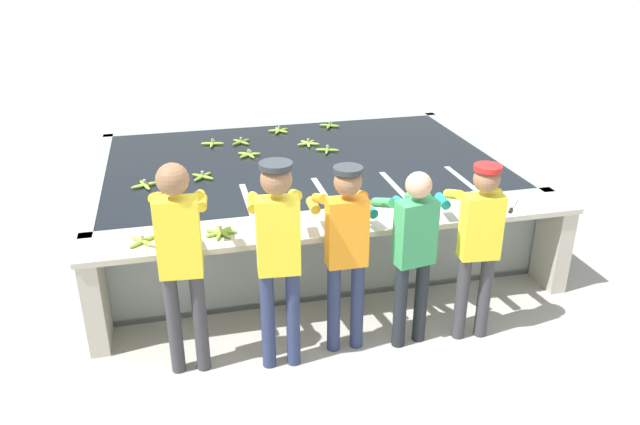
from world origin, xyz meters
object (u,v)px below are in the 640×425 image
Objects in this scene: banana_bunch_floating_0 at (203,176)px; banana_bunch_floating_6 at (327,150)px; worker_0 at (180,250)px; banana_bunch_floating_8 at (241,142)px; worker_1 at (278,246)px; banana_bunch_floating_7 at (330,125)px; banana_bunch_floating_2 at (279,131)px; worker_4 at (478,236)px; banana_bunch_ledge_0 at (143,241)px; banana_bunch_floating_1 at (189,201)px; knife_0 at (512,208)px; worker_2 at (346,242)px; banana_bunch_floating_5 at (145,185)px; banana_bunch_floating_4 at (249,154)px; banana_bunch_floating_3 at (213,143)px; banana_bunch_floating_9 at (308,143)px; worker_3 at (412,244)px; banana_bunch_ledge_1 at (221,233)px.

banana_bunch_floating_0 and banana_bunch_floating_6 have the same top height.
banana_bunch_floating_8 is at bearing 74.74° from worker_0.
worker_1 reaches higher than banana_bunch_floating_7.
banana_bunch_floating_2 is (0.63, 3.47, -0.15)m from worker_1.
banana_bunch_ledge_0 is at bearing 167.13° from worker_4.
banana_bunch_floating_1 is at bearing 148.48° from worker_4.
banana_bunch_floating_6 is at bearing 121.52° from knife_0.
worker_2 is 6.88× the size of banana_bunch_ledge_0.
banana_bunch_floating_5 is at bearing -136.55° from banana_bunch_floating_2.
worker_1 is at bearing -92.78° from banana_bunch_floating_4.
banana_bunch_floating_4 is 1.12× the size of banana_bunch_floating_8.
banana_bunch_floating_3 and banana_bunch_floating_8 have the same top height.
banana_bunch_ledge_0 is at bearing -118.11° from banana_bunch_floating_1.
worker_0 is 4.00m from banana_bunch_floating_7.
banana_bunch_floating_2 is 1.11× the size of banana_bunch_floating_8.
banana_bunch_floating_3 is (0.36, 1.73, 0.00)m from banana_bunch_floating_1.
banana_bunch_floating_1 is at bearing -135.18° from banana_bunch_floating_9.
worker_3 reaches higher than knife_0.
banana_bunch_floating_5 is (-0.58, -0.11, 0.00)m from banana_bunch_floating_0.
banana_bunch_floating_3 is 2.50m from banana_bunch_ledge_1.
banana_bunch_floating_5 and banana_bunch_floating_7 have the same top height.
worker_4 reaches higher than banana_bunch_floating_6.
banana_bunch_ledge_0 is at bearing -90.02° from banana_bunch_floating_5.
worker_4 is 2.13m from banana_bunch_ledge_1.
banana_bunch_floating_1 is 1.02× the size of banana_bunch_floating_9.
worker_1 is at bearing -100.30° from banana_bunch_floating_2.
banana_bunch_floating_5 is 1.43m from banana_bunch_ledge_1.
banana_bunch_floating_8 is (1.11, 1.19, 0.00)m from banana_bunch_floating_5.
worker_4 is at bearing -31.52° from banana_bunch_floating_1.
banana_bunch_floating_0 is 0.84× the size of banana_bunch_floating_5.
worker_4 reaches higher than banana_bunch_ledge_0.
worker_2 is at bearing -96.56° from banana_bunch_floating_9.
banana_bunch_floating_4 is (-0.50, -0.85, 0.00)m from banana_bunch_floating_2.
banana_bunch_floating_3 is 1.40m from banana_bunch_floating_6.
banana_bunch_floating_3 is at bearing 176.75° from banana_bunch_floating_8.
banana_bunch_floating_5 is (-0.77, -1.21, 0.00)m from banana_bunch_floating_3.
worker_2 reaches higher than banana_bunch_floating_4.
worker_0 is 1.01× the size of worker_1.
banana_bunch_floating_9 is at bearing 26.54° from banana_bunch_floating_5.
worker_2 is at bearing -0.26° from worker_0.
worker_0 reaches higher than banana_bunch_floating_2.
banana_bunch_floating_2 is at bearing 88.78° from worker_2.
worker_1 is at bearing -112.07° from banana_bunch_floating_6.
banana_bunch_floating_8 is at bearing 88.15° from worker_1.
worker_4 is 3.03m from banana_bunch_floating_4.
banana_bunch_floating_2 is 1.00× the size of banana_bunch_floating_9.
worker_1 reaches higher than banana_bunch_floating_1.
banana_bunch_ledge_1 reaches higher than banana_bunch_floating_9.
worker_3 is 5.66× the size of banana_bunch_floating_2.
banana_bunch_ledge_0 is at bearing -112.43° from banana_bunch_floating_0.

